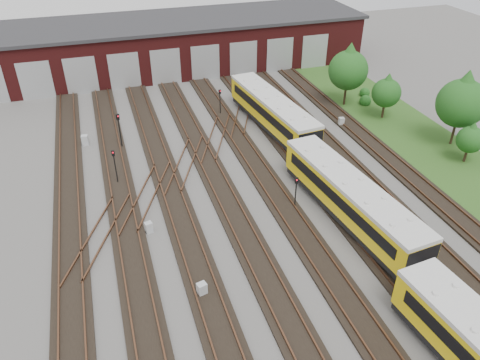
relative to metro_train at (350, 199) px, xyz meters
name	(u,v)px	position (x,y,z in m)	size (l,w,h in m)	color
ground	(286,257)	(-6.00, -2.48, -1.90)	(120.00, 120.00, 0.00)	#494744
track_network	(281,251)	(-6.17, -1.89, -1.79)	(30.40, 70.00, 0.33)	black
maintenance_shed	(172,44)	(-6.01, 37.50, 1.30)	(51.00, 12.50, 6.35)	#4A1212
grass_verge	(430,148)	(13.00, 7.52, -1.88)	(8.00, 55.00, 0.05)	#284918
metro_train	(350,199)	(0.00, 0.00, 0.00)	(4.23, 47.05, 3.07)	black
signal_mast_0	(115,163)	(-16.05, 10.33, 0.12)	(0.25, 0.23, 3.18)	black
signal_mast_1	(119,127)	(-15.06, 16.56, 0.34)	(0.32, 0.31, 3.50)	black
signal_mast_2	(220,99)	(-4.10, 20.88, -0.06)	(0.27, 0.26, 2.87)	black
signal_mast_3	(296,188)	(-3.16, 2.70, -0.14)	(0.27, 0.26, 2.72)	black
relay_cabinet_0	(202,289)	(-12.28, -4.05, -1.43)	(0.56, 0.47, 0.94)	#AEB2B3
relay_cabinet_1	(85,140)	(-18.37, 18.20, -1.39)	(0.61, 0.51, 1.02)	#AEB2B3
relay_cabinet_2	(149,227)	(-14.50, 3.06, -1.47)	(0.52, 0.43, 0.86)	#AEB2B3
relay_cabinet_3	(249,94)	(0.27, 24.19, -1.42)	(0.58, 0.48, 0.96)	#AEB2B3
relay_cabinet_4	(341,122)	(7.12, 14.44, -1.45)	(0.54, 0.45, 0.90)	#AEB2B3
tree_0	(349,66)	(10.00, 19.13, 2.67)	(4.30, 4.30, 7.12)	#302215
tree_1	(387,90)	(12.25, 14.79, 1.31)	(3.02, 3.02, 5.00)	#302215
tree_2	(463,98)	(15.33, 7.60, 2.91)	(4.52, 4.52, 7.49)	#302215
tree_3	(471,137)	(14.29, 4.43, 0.65)	(2.40, 2.40, 3.98)	#302215
bush_1	(365,91)	(13.52, 20.64, -1.31)	(1.19, 1.19, 1.19)	#1A4C15
bush_2	(366,99)	(12.29, 18.41, -1.24)	(1.32, 1.32, 1.32)	#1A4C15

